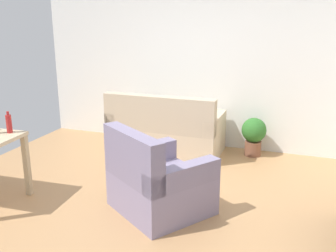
# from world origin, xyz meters

# --- Properties ---
(ground_plane) EXTENTS (5.20, 4.40, 0.02)m
(ground_plane) POSITION_xyz_m (0.00, 0.00, -0.01)
(ground_plane) COLOR tan
(wall_rear) EXTENTS (5.20, 0.10, 2.70)m
(wall_rear) POSITION_xyz_m (0.00, 2.20, 1.35)
(wall_rear) COLOR white
(wall_rear) RESTS_ON ground_plane
(couch) EXTENTS (1.65, 0.84, 0.92)m
(couch) POSITION_xyz_m (-0.34, 1.59, 0.31)
(couch) COLOR beige
(couch) RESTS_ON ground_plane
(potted_plant) EXTENTS (0.36, 0.36, 0.57)m
(potted_plant) POSITION_xyz_m (0.93, 1.90, 0.33)
(potted_plant) COLOR brown
(potted_plant) RESTS_ON ground_plane
(armchair) EXTENTS (1.22, 1.20, 0.92)m
(armchair) POSITION_xyz_m (0.21, -0.15, 0.32)
(armchair) COLOR gray
(armchair) RESTS_ON ground_plane
(bottle_red) EXTENTS (0.06, 0.06, 0.24)m
(bottle_red) POSITION_xyz_m (-1.44, -0.37, 0.87)
(bottle_red) COLOR #AD2323
(bottle_red) RESTS_ON desk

